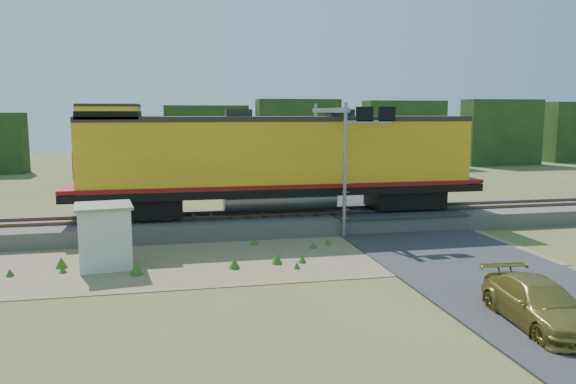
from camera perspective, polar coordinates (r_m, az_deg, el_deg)
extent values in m
plane|color=#475123|center=(23.89, -0.20, -6.76)|extent=(140.00, 140.00, 0.00)
cube|color=slate|center=(29.55, -2.56, -3.08)|extent=(70.00, 5.00, 0.80)
cube|color=brown|center=(28.76, -2.33, -2.41)|extent=(70.00, 0.10, 0.16)
cube|color=brown|center=(30.16, -2.79, -1.92)|extent=(70.00, 0.10, 0.16)
cube|color=#8C7754|center=(24.05, -5.14, -6.65)|extent=(26.00, 8.00, 0.03)
cube|color=#38383A|center=(31.35, 10.17, -1.75)|extent=(7.00, 5.20, 0.06)
cube|color=#38383A|center=(46.51, 2.76, 0.58)|extent=(7.00, 24.00, 0.08)
cube|color=#1B3513|center=(60.86, -7.50, 5.33)|extent=(36.00, 3.00, 6.50)
cube|color=#1B3513|center=(75.36, 24.58, 5.00)|extent=(50.00, 3.00, 6.00)
cube|color=black|center=(29.02, -14.53, -1.44)|extent=(3.88, 2.48, 0.97)
cube|color=black|center=(31.61, 11.75, -0.58)|extent=(3.88, 2.48, 0.97)
cube|color=black|center=(29.42, -0.82, 0.29)|extent=(21.56, 3.23, 0.39)
cylinder|color=gray|center=(29.50, -0.82, -0.71)|extent=(5.93, 1.29, 1.29)
cube|color=yellow|center=(29.23, -0.83, 3.91)|extent=(19.94, 3.13, 3.34)
cube|color=maroon|center=(29.38, -0.82, 0.91)|extent=(21.56, 3.29, 0.19)
cube|color=#28231E|center=(29.15, -0.83, 7.44)|extent=(19.94, 3.18, 0.26)
cube|color=yellow|center=(28.75, -17.67, 7.55)|extent=(2.80, 3.13, 0.75)
cube|color=#28231E|center=(28.75, -17.70, 8.39)|extent=(2.80, 3.18, 0.13)
cube|color=black|center=(28.75, -17.66, 7.44)|extent=(2.86, 3.18, 0.38)
cube|color=maroon|center=(29.06, -20.64, 2.62)|extent=(0.11, 2.16, 1.29)
cube|color=#28231E|center=(28.81, -5.09, 7.90)|extent=(1.29, 1.08, 0.49)
cube|color=#28231E|center=(29.94, 5.31, 7.90)|extent=(1.29, 1.08, 0.49)
cube|color=silver|center=(23.40, -18.12, -4.42)|extent=(2.19, 2.19, 2.43)
cube|color=gray|center=(23.16, -18.25, -1.36)|extent=(2.41, 2.41, 0.12)
cylinder|color=gray|center=(27.24, 5.80, 2.11)|extent=(0.17, 0.17, 6.61)
cylinder|color=gray|center=(32.59, 2.81, 3.13)|extent=(0.17, 0.17, 6.61)
cube|color=gray|center=(29.77, 4.23, 8.28)|extent=(0.24, 6.20, 0.24)
cube|color=gray|center=(27.46, 8.14, 7.06)|extent=(2.45, 0.14, 0.14)
cube|color=black|center=(27.39, 7.78, 7.85)|extent=(0.85, 0.14, 0.71)
cube|color=black|center=(27.80, 10.00, 7.81)|extent=(0.85, 0.14, 0.71)
imported|color=olive|center=(18.02, 24.16, -10.31)|extent=(2.22, 4.66, 1.31)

